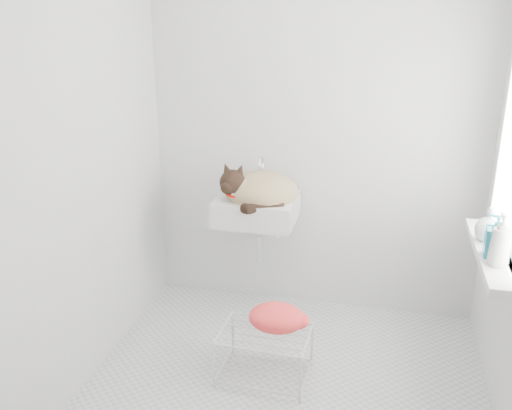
% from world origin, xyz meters
% --- Properties ---
extents(floor, '(2.20, 2.00, 0.02)m').
position_xyz_m(floor, '(0.00, 0.00, 0.00)').
color(floor, silver).
rests_on(floor, ground).
extents(back_wall, '(2.20, 0.02, 2.50)m').
position_xyz_m(back_wall, '(0.00, 1.00, 1.25)').
color(back_wall, silver).
rests_on(back_wall, ground).
extents(left_wall, '(0.02, 2.00, 2.50)m').
position_xyz_m(left_wall, '(-1.10, 0.00, 1.25)').
color(left_wall, silver).
rests_on(left_wall, ground).
extents(windowsill, '(0.16, 0.88, 0.04)m').
position_xyz_m(windowsill, '(1.01, 0.20, 0.83)').
color(windowsill, white).
rests_on(windowsill, right_wall).
extents(sink, '(0.50, 0.44, 0.20)m').
position_xyz_m(sink, '(-0.33, 0.74, 0.85)').
color(sink, white).
rests_on(sink, back_wall).
extents(faucet, '(0.18, 0.13, 0.18)m').
position_xyz_m(faucet, '(-0.33, 0.92, 0.99)').
color(faucet, silver).
rests_on(faucet, sink).
extents(cat, '(0.52, 0.44, 0.31)m').
position_xyz_m(cat, '(-0.32, 0.72, 0.89)').
color(cat, tan).
rests_on(cat, sink).
extents(wire_rack, '(0.50, 0.36, 0.29)m').
position_xyz_m(wire_rack, '(-0.13, 0.06, 0.15)').
color(wire_rack, silver).
rests_on(wire_rack, floor).
extents(towel, '(0.32, 0.23, 0.13)m').
position_xyz_m(towel, '(-0.07, 0.12, 0.32)').
color(towel, orange).
rests_on(towel, wire_rack).
extents(bottle_a, '(0.10, 0.10, 0.22)m').
position_xyz_m(bottle_a, '(1.00, 0.02, 0.85)').
color(bottle_a, silver).
rests_on(bottle_a, windowsill).
extents(bottle_b, '(0.11, 0.11, 0.22)m').
position_xyz_m(bottle_b, '(1.00, 0.12, 0.85)').
color(bottle_b, teal).
rests_on(bottle_b, windowsill).
extents(bottle_c, '(0.17, 0.17, 0.18)m').
position_xyz_m(bottle_c, '(1.00, 0.32, 0.85)').
color(bottle_c, white).
rests_on(bottle_c, windowsill).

